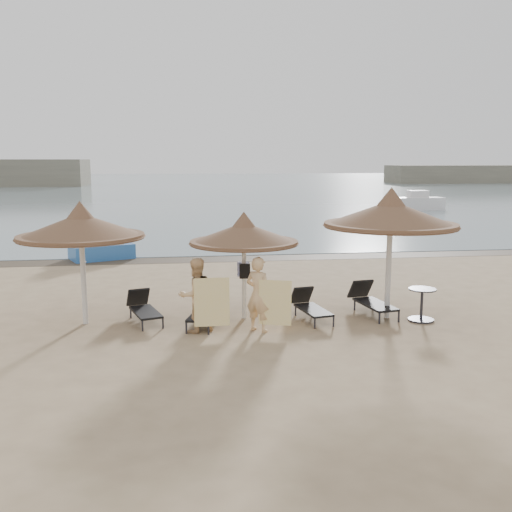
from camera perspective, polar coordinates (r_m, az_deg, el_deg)
The scene contains 21 objects.
ground at distance 13.92m, azimuth -4.05°, elevation -6.96°, with size 160.00×160.00×0.00m, color tan.
sea at distance 93.40m, azimuth -7.21°, elevation 7.12°, with size 200.00×140.00×0.03m, color slate.
wet_sand_strip at distance 23.07m, azimuth -5.54°, elevation -0.31°, with size 200.00×1.60×0.01m, color #463A2A.
far_shore at distance 94.33m, azimuth -22.83°, elevation 8.24°, with size 150.00×54.80×12.00m.
palapa_left at distance 14.20m, azimuth -17.12°, elevation 2.83°, with size 3.03×3.03×3.00m.
palapa_center at distance 14.09m, azimuth -1.22°, elevation 2.23°, with size 2.73×2.73×2.71m.
palapa_right at distance 14.48m, azimuth 13.32°, elevation 4.06°, with size 3.33×3.33×3.30m.
lounger_far_left at distance 14.50m, azimuth -11.20°, elevation -5.10°, with size 1.00×1.72×0.73m.
lounger_near_left at distance 14.08m, azimuth -4.92°, elevation -5.30°, with size 1.05×1.83×0.78m.
lounger_near_right at distance 14.49m, azimuth 5.40°, elevation -4.97°, with size 0.82×1.70×0.73m.
lounger_far_right at distance 15.19m, azimuth 11.40°, elevation -4.32°, with size 0.86×1.84×0.79m.
side_table at distance 14.79m, azimuth 16.23°, elevation -4.78°, with size 0.68×0.68×0.82m.
person_left at distance 13.25m, azimuth -6.05°, elevation -3.33°, with size 0.93×0.60×2.02m, color #E3B57D.
person_right at distance 13.20m, azimuth 0.24°, elevation -3.24°, with size 0.94×0.61×2.05m, color #E3B57D.
towel_left at distance 12.97m, azimuth -4.44°, elevation -4.63°, with size 0.80×0.03×1.13m.
towel_right at distance 13.08m, azimuth 1.91°, elevation -4.70°, with size 0.73×0.24×1.06m.
bag_patterned at distance 14.41m, azimuth -1.28°, elevation -1.33°, with size 0.31×0.18×0.37m.
bag_dark at distance 14.08m, azimuth -1.13°, elevation -1.52°, with size 0.26×0.09×0.37m.
pedal_boat at distance 23.84m, azimuth -15.26°, elevation 0.71°, with size 2.74×2.22×1.11m.
buoy_left at distance 39.62m, azimuth -16.46°, elevation 3.73°, with size 0.34×0.34×0.34m, color yellow.
buoy_right at distance 38.27m, azimuth 17.25°, elevation 3.50°, with size 0.35×0.35×0.35m, color yellow.
Camera 1 is at (-0.81, -13.31, 3.97)m, focal length 40.00 mm.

